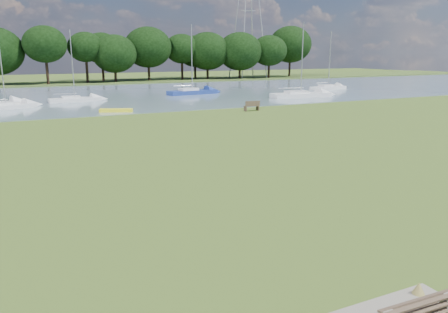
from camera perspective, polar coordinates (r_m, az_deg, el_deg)
name	(u,v)px	position (r m, az deg, el deg)	size (l,w,h in m)	color
ground	(177,175)	(21.14, -6.12, -2.46)	(220.00, 220.00, 0.00)	#586427
river	(70,97)	(61.84, -19.46, 7.33)	(220.00, 40.00, 0.10)	slate
far_bank	(51,83)	(91.63, -21.66, 8.90)	(220.00, 20.00, 0.40)	#4C6626
riverbank_bench	(252,106)	(44.39, 3.67, 6.62)	(1.66, 0.50, 1.02)	brown
kayak	(116,110)	(44.46, -13.92, 5.87)	(3.20, 0.75, 0.32)	#FEF624
tree_line	(22,48)	(87.23, -24.87, 12.71)	(132.03, 9.04, 10.94)	black
sailboat_3	(300,93)	(58.42, 9.91, 8.13)	(8.15, 3.09, 9.47)	white
sailboat_5	(5,105)	(50.96, -26.67, 6.03)	(6.10, 3.86, 6.80)	white
sailboat_6	(328,87)	(71.61, 13.42, 8.88)	(6.45, 2.46, 8.93)	white
sailboat_8	(74,98)	(55.33, -18.96, 7.23)	(5.97, 2.08, 8.28)	white
sailboat_9	(192,91)	(61.85, -4.23, 8.59)	(7.33, 2.92, 9.44)	navy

